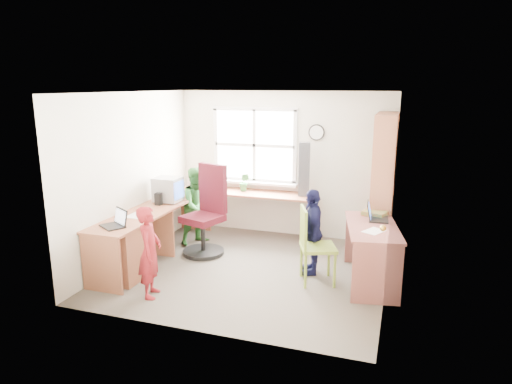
% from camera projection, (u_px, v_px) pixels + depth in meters
% --- Properties ---
extents(room, '(3.64, 3.44, 2.44)m').
position_uv_depth(room, '(253.00, 182.00, 6.11)').
color(room, '#494139').
rests_on(room, ground).
extents(l_desk, '(2.38, 2.95, 0.75)m').
position_uv_depth(l_desk, '(155.00, 235.00, 6.33)').
color(l_desk, '#9D5B3F').
rests_on(l_desk, ground).
extents(right_desk, '(0.84, 1.41, 0.76)m').
position_uv_depth(right_desk, '(372.00, 241.00, 5.80)').
color(right_desk, brown).
rests_on(right_desk, ground).
extents(bookshelf, '(0.30, 1.02, 2.10)m').
position_uv_depth(bookshelf, '(383.00, 189.00, 6.66)').
color(bookshelf, '#9D5B3F').
rests_on(bookshelf, ground).
extents(swivel_chair, '(0.78, 0.78, 1.34)m').
position_uv_depth(swivel_chair, '(207.00, 216.00, 6.83)').
color(swivel_chair, black).
rests_on(swivel_chair, ground).
extents(wooden_chair, '(0.55, 0.55, 0.99)m').
position_uv_depth(wooden_chair, '(312.00, 242.00, 5.79)').
color(wooden_chair, olive).
rests_on(wooden_chair, ground).
extents(crt_monitor, '(0.39, 0.34, 0.38)m').
position_uv_depth(crt_monitor, '(168.00, 189.00, 6.93)').
color(crt_monitor, '#97989B').
rests_on(crt_monitor, l_desk).
extents(laptop_left, '(0.41, 0.39, 0.22)m').
position_uv_depth(laptop_left, '(116.00, 222.00, 5.75)').
color(laptop_left, black).
rests_on(laptop_left, l_desk).
extents(laptop_right, '(0.30, 0.35, 0.23)m').
position_uv_depth(laptop_right, '(375.00, 216.00, 5.99)').
color(laptop_right, black).
rests_on(laptop_right, right_desk).
extents(speaker_a, '(0.09, 0.09, 0.18)m').
position_uv_depth(speaker_a, '(158.00, 199.00, 6.76)').
color(speaker_a, black).
rests_on(speaker_a, l_desk).
extents(speaker_b, '(0.11, 0.11, 0.19)m').
position_uv_depth(speaker_b, '(181.00, 190.00, 7.36)').
color(speaker_b, black).
rests_on(speaker_b, l_desk).
extents(cd_tower, '(0.20, 0.18, 0.86)m').
position_uv_depth(cd_tower, '(304.00, 169.00, 7.25)').
color(cd_tower, black).
rests_on(cd_tower, l_desk).
extents(game_box, '(0.37, 0.37, 0.06)m').
position_uv_depth(game_box, '(375.00, 213.00, 6.21)').
color(game_box, red).
rests_on(game_box, right_desk).
extents(paper_a, '(0.23, 0.33, 0.00)m').
position_uv_depth(paper_a, '(137.00, 215.00, 6.24)').
color(paper_a, silver).
rests_on(paper_a, l_desk).
extents(paper_b, '(0.30, 0.33, 0.00)m').
position_uv_depth(paper_b, '(374.00, 231.00, 5.53)').
color(paper_b, silver).
rests_on(paper_b, right_desk).
extents(potted_plant, '(0.18, 0.14, 0.31)m').
position_uv_depth(potted_plant, '(244.00, 182.00, 7.62)').
color(potted_plant, '#2F7739').
rests_on(potted_plant, l_desk).
extents(person_red, '(0.38, 0.47, 1.12)m').
position_uv_depth(person_red, '(150.00, 252.00, 5.41)').
color(person_red, maroon).
rests_on(person_red, ground).
extents(person_green, '(0.72, 0.76, 1.23)m').
position_uv_depth(person_green, '(198.00, 206.00, 7.25)').
color(person_green, '#2D722D').
rests_on(person_green, ground).
extents(person_navy, '(0.45, 0.73, 1.16)m').
position_uv_depth(person_navy, '(312.00, 231.00, 6.09)').
color(person_navy, '#13143B').
rests_on(person_navy, ground).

